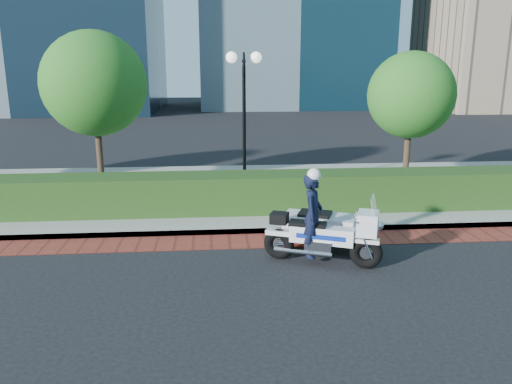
{
  "coord_description": "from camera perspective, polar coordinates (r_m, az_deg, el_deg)",
  "views": [
    {
      "loc": [
        0.1,
        -9.43,
        3.91
      ],
      "look_at": [
        1.09,
        2.21,
        1.0
      ],
      "focal_mm": 35.0,
      "sensor_mm": 36.0,
      "label": 1
    }
  ],
  "objects": [
    {
      "name": "hedge_main",
      "position": [
        13.43,
        -5.16,
        -0.11
      ],
      "size": [
        18.0,
        1.2,
        1.0
      ],
      "primitive_type": "cube",
      "color": "black",
      "rests_on": "sidewalk"
    },
    {
      "name": "tree_b",
      "position": [
        16.33,
        -17.99,
        11.67
      ],
      "size": [
        3.2,
        3.2,
        4.89
      ],
      "color": "#332319",
      "rests_on": "sidewalk"
    },
    {
      "name": "police_motorcycle",
      "position": [
        10.57,
        7.33,
        -3.92
      ],
      "size": [
        2.35,
        2.17,
        1.99
      ],
      "rotation": [
        0.0,
        0.0,
        -0.38
      ],
      "color": "black",
      "rests_on": "ground"
    },
    {
      "name": "lamppost",
      "position": [
        14.68,
        -1.37,
        10.28
      ],
      "size": [
        1.02,
        0.7,
        4.21
      ],
      "color": "black",
      "rests_on": "sidewalk"
    },
    {
      "name": "sidewalk",
      "position": [
        15.9,
        -5.09,
        -0.02
      ],
      "size": [
        60.0,
        8.0,
        0.15
      ],
      "primitive_type": "cube",
      "color": "gray",
      "rests_on": "ground"
    },
    {
      "name": "ground",
      "position": [
        10.21,
        -5.13,
        -8.6
      ],
      "size": [
        120.0,
        120.0,
        0.0
      ],
      "primitive_type": "plane",
      "color": "black",
      "rests_on": "ground"
    },
    {
      "name": "tree_c",
      "position": [
        17.18,
        17.3,
        10.51
      ],
      "size": [
        2.8,
        2.8,
        4.3
      ],
      "color": "#332319",
      "rests_on": "sidewalk"
    },
    {
      "name": "brick_strip",
      "position": [
        11.6,
        -5.11,
        -5.73
      ],
      "size": [
        60.0,
        1.0,
        0.01
      ],
      "primitive_type": "cube",
      "color": "maroon",
      "rests_on": "ground"
    }
  ]
}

